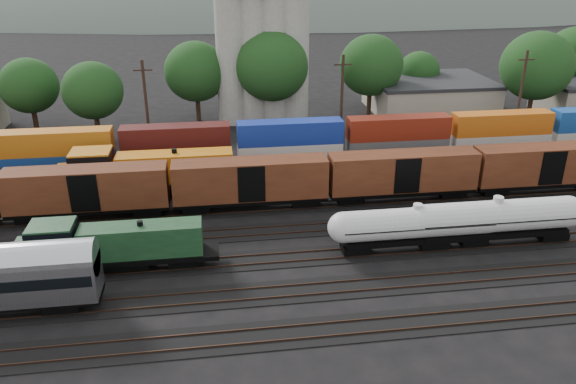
{
  "coord_description": "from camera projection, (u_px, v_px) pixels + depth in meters",
  "views": [
    {
      "loc": [
        -4.29,
        -45.53,
        23.97
      ],
      "look_at": [
        2.38,
        2.0,
        3.0
      ],
      "focal_mm": 35.0,
      "sensor_mm": 36.0,
      "label": 1
    }
  ],
  "objects": [
    {
      "name": "ground",
      "position": [
        265.0,
        232.0,
        51.47
      ],
      "size": [
        600.0,
        600.0,
        0.0
      ],
      "primitive_type": "plane",
      "color": "black"
    },
    {
      "name": "tracks",
      "position": [
        265.0,
        232.0,
        51.45
      ],
      "size": [
        180.0,
        33.2,
        0.2
      ],
      "color": "black",
      "rests_on": "ground"
    },
    {
      "name": "green_locomotive",
      "position": [
        106.0,
        245.0,
        44.29
      ],
      "size": [
        15.89,
        2.8,
        4.21
      ],
      "color": "black",
      "rests_on": "ground"
    },
    {
      "name": "tank_car_a",
      "position": [
        416.0,
        225.0,
        47.54
      ],
      "size": [
        15.32,
        2.74,
        4.01
      ],
      "color": "silver",
      "rests_on": "ground"
    },
    {
      "name": "tank_car_b",
      "position": [
        495.0,
        218.0,
        48.4
      ],
      "size": [
        16.21,
        2.9,
        4.25
      ],
      "color": "silver",
      "rests_on": "ground"
    },
    {
      "name": "orange_locomotive",
      "position": [
        143.0,
        171.0,
        57.94
      ],
      "size": [
        19.74,
        3.29,
        4.93
      ],
      "color": "black",
      "rests_on": "ground"
    },
    {
      "name": "boxcar_string",
      "position": [
        170.0,
        185.0,
        53.66
      ],
      "size": [
        153.6,
        2.9,
        4.2
      ],
      "color": "black",
      "rests_on": "ground"
    },
    {
      "name": "container_wall",
      "position": [
        206.0,
        150.0,
        63.24
      ],
      "size": [
        160.0,
        2.6,
        5.8
      ],
      "color": "black",
      "rests_on": "ground"
    },
    {
      "name": "grain_silo",
      "position": [
        261.0,
        44.0,
        80.05
      ],
      "size": [
        13.4,
        5.0,
        29.0
      ],
      "color": "#A6A398",
      "rests_on": "ground"
    },
    {
      "name": "industrial_sheds",
      "position": [
        285.0,
        104.0,
        83.28
      ],
      "size": [
        119.38,
        17.26,
        5.1
      ],
      "color": "#9E937F",
      "rests_on": "ground"
    },
    {
      "name": "tree_band",
      "position": [
        225.0,
        71.0,
        80.77
      ],
      "size": [
        166.56,
        22.51,
        14.38
      ],
      "color": "black",
      "rests_on": "ground"
    },
    {
      "name": "utility_poles",
      "position": [
        246.0,
        105.0,
        68.94
      ],
      "size": [
        122.2,
        0.36,
        12.0
      ],
      "color": "black",
      "rests_on": "ground"
    },
    {
      "name": "distant_hills",
      "position": [
        261.0,
        38.0,
        298.68
      ],
      "size": [
        860.0,
        286.0,
        130.0
      ],
      "color": "#59665B",
      "rests_on": "ground"
    }
  ]
}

